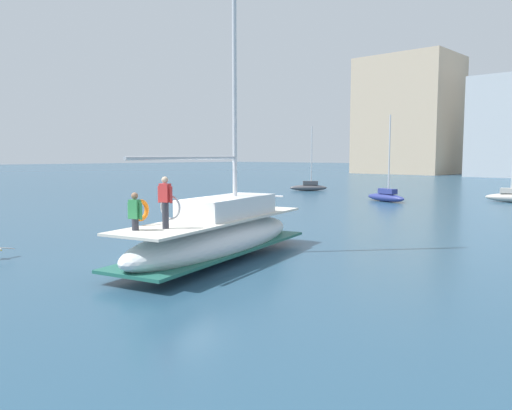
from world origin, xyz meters
The scene contains 4 objects.
ground_plane centered at (0.00, 0.00, 0.00)m, with size 400.00×400.00×0.00m, color #284C66.
main_sailboat centered at (0.26, 1.11, 0.91)m, with size 4.68×9.90×12.88m.
moored_sloop_far centered at (-18.29, 31.32, 0.47)m, with size 3.45×3.30×6.66m.
moored_catamaran centered at (-6.34, 25.55, 0.48)m, with size 4.06×2.12×6.85m.
Camera 1 is at (13.21, -10.98, 3.68)m, focal length 35.37 mm.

